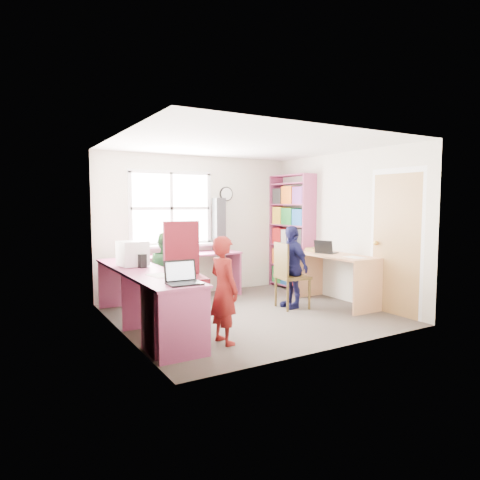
{
  "coord_description": "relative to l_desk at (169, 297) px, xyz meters",
  "views": [
    {
      "loc": [
        -3.14,
        -5.11,
        1.59
      ],
      "look_at": [
        0.0,
        0.25,
        1.05
      ],
      "focal_mm": 32.0,
      "sensor_mm": 36.0,
      "label": 1
    }
  ],
  "objects": [
    {
      "name": "room",
      "position": [
        1.32,
        0.38,
        0.76
      ],
      "size": [
        3.64,
        3.44,
        2.44
      ],
      "color": "#413933",
      "rests_on": "ground"
    },
    {
      "name": "l_desk",
      "position": [
        0.0,
        0.0,
        0.0
      ],
      "size": [
        2.38,
        2.95,
        0.75
      ],
      "color": "#AE4574",
      "rests_on": "ground"
    },
    {
      "name": "right_desk",
      "position": [
        2.82,
        0.12,
        0.12
      ],
      "size": [
        0.63,
        1.37,
        0.79
      ],
      "rotation": [
        0.0,
        0.0,
        -0.0
      ],
      "color": "#E4A472",
      "rests_on": "ground"
    },
    {
      "name": "bookshelf",
      "position": [
        2.96,
        1.47,
        0.55
      ],
      "size": [
        0.3,
        1.02,
        2.1
      ],
      "color": "#AE4574",
      "rests_on": "ground"
    },
    {
      "name": "swivel_chair",
      "position": [
        0.41,
        0.49,
        0.12
      ],
      "size": [
        0.7,
        0.7,
        1.34
      ],
      "rotation": [
        0.0,
        0.0,
        -0.15
      ],
      "color": "black",
      "rests_on": "ground"
    },
    {
      "name": "wooden_chair",
      "position": [
        2.0,
        0.29,
        0.09
      ],
      "size": [
        0.48,
        0.48,
        1.0
      ],
      "rotation": [
        0.0,
        0.0,
        -0.13
      ],
      "color": "#4F3C1A",
      "rests_on": "ground"
    },
    {
      "name": "crt_monitor",
      "position": [
        -0.22,
        0.73,
        0.47
      ],
      "size": [
        0.38,
        0.35,
        0.34
      ],
      "rotation": [
        0.0,
        0.0,
        0.14
      ],
      "color": "white",
      "rests_on": "l_desk"
    },
    {
      "name": "laptop_left",
      "position": [
        -0.12,
        -0.72,
        0.35
      ],
      "size": [
        0.36,
        0.31,
        0.24
      ],
      "rotation": [
        0.0,
        0.0,
        -0.06
      ],
      "color": "black",
      "rests_on": "l_desk"
    },
    {
      "name": "laptop_right",
      "position": [
        2.76,
        0.32,
        0.38
      ],
      "size": [
        0.36,
        0.39,
        0.22
      ],
      "rotation": [
        0.0,
        0.0,
        1.94
      ],
      "color": "black",
      "rests_on": "right_desk"
    },
    {
      "name": "speaker_a",
      "position": [
        -0.15,
        0.56,
        0.38
      ],
      "size": [
        0.11,
        0.11,
        0.18
      ],
      "rotation": [
        0.0,
        0.0,
        0.25
      ],
      "color": "black",
      "rests_on": "l_desk"
    },
    {
      "name": "speaker_b",
      "position": [
        -0.15,
        1.12,
        0.38
      ],
      "size": [
        0.1,
        0.1,
        0.18
      ],
      "rotation": [
        0.0,
        0.0,
        0.21
      ],
      "color": "black",
      "rests_on": "l_desk"
    },
    {
      "name": "cd_tower",
      "position": [
        1.63,
        1.81,
        0.76
      ],
      "size": [
        0.19,
        0.17,
        0.93
      ],
      "rotation": [
        0.0,
        0.0,
        0.03
      ],
      "color": "black",
      "rests_on": "l_desk"
    },
    {
      "name": "game_box",
      "position": [
        2.83,
        0.61,
        0.36
      ],
      "size": [
        0.29,
        0.29,
        0.06
      ],
      "rotation": [
        0.0,
        0.0,
        -0.06
      ],
      "color": "red",
      "rests_on": "right_desk"
    },
    {
      "name": "paper_a",
      "position": [
        -0.16,
        -0.13,
        0.3
      ],
      "size": [
        0.27,
        0.35,
        0.0
      ],
      "rotation": [
        0.0,
        0.0,
        0.15
      ],
      "color": "white",
      "rests_on": "l_desk"
    },
    {
      "name": "paper_b",
      "position": [
        2.79,
        -0.28,
        0.33
      ],
      "size": [
        0.21,
        0.3,
        0.0
      ],
      "rotation": [
        0.0,
        0.0,
        -0.01
      ],
      "color": "white",
      "rests_on": "right_desk"
    },
    {
      "name": "potted_plant",
      "position": [
        0.72,
        1.78,
        0.43
      ],
      "size": [
        0.18,
        0.16,
        0.28
      ],
      "primitive_type": "imported",
      "rotation": [
        0.0,
        0.0,
        -0.28
      ],
      "color": "#2F7530",
      "rests_on": "l_desk"
    },
    {
      "name": "person_red",
      "position": [
        0.41,
        -0.64,
        0.16
      ],
      "size": [
        0.34,
        0.47,
        1.22
      ],
      "primitive_type": "imported",
      "rotation": [
        0.0,
        0.0,
        1.67
      ],
      "color": "maroon",
      "rests_on": "ground"
    },
    {
      "name": "person_green",
      "position": [
        0.34,
        1.0,
        0.13
      ],
      "size": [
        0.55,
        0.65,
        1.17
      ],
      "primitive_type": "imported",
      "rotation": [
        0.0,
        0.0,
        1.77
      ],
      "color": "#2E6A2A",
      "rests_on": "ground"
    },
    {
      "name": "person_navy",
      "position": [
        2.09,
        0.32,
        0.17
      ],
      "size": [
        0.32,
        0.74,
        1.25
      ],
      "primitive_type": "imported",
      "rotation": [
        0.0,
        0.0,
        -1.6
      ],
      "color": "#161645",
      "rests_on": "ground"
    }
  ]
}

